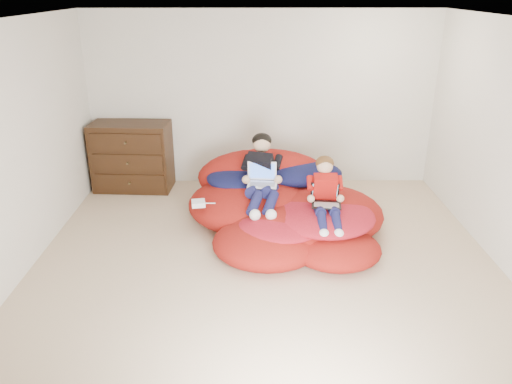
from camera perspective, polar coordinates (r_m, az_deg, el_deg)
name	(u,v)px	position (r m, az deg, el deg)	size (l,w,h in m)	color
room_shell	(265,247)	(5.32, 1.06, -6.26)	(5.10, 5.10, 2.77)	#C6AD8D
dresser	(132,156)	(7.45, -13.95, 3.97)	(1.13, 0.64, 0.99)	#311D0D
beanbag_pile	(282,207)	(6.14, 2.99, -1.75)	(2.41, 2.31, 0.86)	#A41912
cream_pillow	(251,160)	(6.67, -0.61, 3.62)	(0.48, 0.31, 0.31)	beige
older_boy	(262,171)	(6.05, 0.70, 2.36)	(0.43, 1.11, 0.74)	black
younger_boy	(326,192)	(5.68, 7.99, -0.04)	(0.28, 0.89, 0.67)	red
laptop_white	(262,178)	(6.00, 0.71, 1.56)	(0.37, 0.31, 0.26)	white
laptop_black	(326,198)	(5.69, 7.97, -0.72)	(0.35, 0.36, 0.23)	black
power_adapter	(198,203)	(5.88, -6.60, -1.29)	(0.16, 0.16, 0.06)	white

